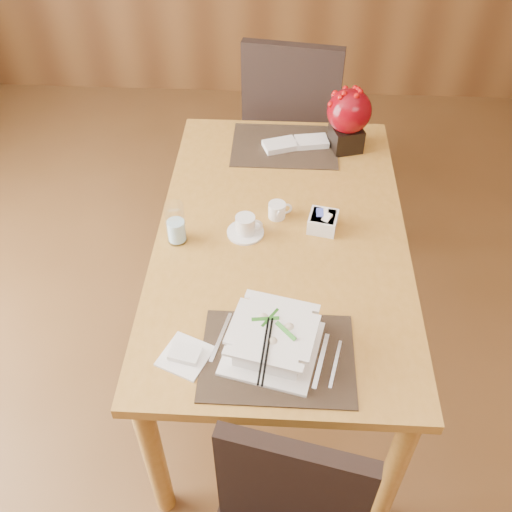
# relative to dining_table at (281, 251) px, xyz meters

# --- Properties ---
(ground) EXTENTS (6.00, 6.00, 0.00)m
(ground) POSITION_rel_dining_table_xyz_m (0.00, -0.60, -0.65)
(ground) COLOR brown
(ground) RESTS_ON ground
(dining_table) EXTENTS (0.90, 1.50, 0.75)m
(dining_table) POSITION_rel_dining_table_xyz_m (0.00, 0.00, 0.00)
(dining_table) COLOR #B37E31
(dining_table) RESTS_ON ground
(placemat_near) EXTENTS (0.45, 0.33, 0.01)m
(placemat_near) POSITION_rel_dining_table_xyz_m (0.00, -0.55, 0.10)
(placemat_near) COLOR black
(placemat_near) RESTS_ON dining_table
(placemat_far) EXTENTS (0.45, 0.33, 0.01)m
(placemat_far) POSITION_rel_dining_table_xyz_m (0.00, 0.55, 0.10)
(placemat_far) COLOR black
(placemat_far) RESTS_ON dining_table
(soup_setting) EXTENTS (0.32, 0.32, 0.11)m
(soup_setting) POSITION_rel_dining_table_xyz_m (-0.02, -0.53, 0.15)
(soup_setting) COLOR white
(soup_setting) RESTS_ON dining_table
(coffee_cup) EXTENTS (0.13, 0.13, 0.08)m
(coffee_cup) POSITION_rel_dining_table_xyz_m (-0.13, -0.01, 0.13)
(coffee_cup) COLOR white
(coffee_cup) RESTS_ON dining_table
(water_glass) EXTENTS (0.08, 0.08, 0.16)m
(water_glass) POSITION_rel_dining_table_xyz_m (-0.37, -0.06, 0.18)
(water_glass) COLOR white
(water_glass) RESTS_ON dining_table
(creamer_jug) EXTENTS (0.10, 0.10, 0.06)m
(creamer_jug) POSITION_rel_dining_table_xyz_m (-0.02, 0.09, 0.13)
(creamer_jug) COLOR white
(creamer_jug) RESTS_ON dining_table
(sugar_caddy) EXTENTS (0.12, 0.12, 0.06)m
(sugar_caddy) POSITION_rel_dining_table_xyz_m (0.15, 0.03, 0.13)
(sugar_caddy) COLOR white
(sugar_caddy) RESTS_ON dining_table
(berry_decor) EXTENTS (0.18, 0.18, 0.27)m
(berry_decor) POSITION_rel_dining_table_xyz_m (0.26, 0.55, 0.25)
(berry_decor) COLOR black
(berry_decor) RESTS_ON dining_table
(napkins_far) EXTENTS (0.29, 0.16, 0.02)m
(napkins_far) POSITION_rel_dining_table_xyz_m (0.06, 0.55, 0.12)
(napkins_far) COLOR silver
(napkins_far) RESTS_ON dining_table
(bread_plate) EXTENTS (0.18, 0.18, 0.01)m
(bread_plate) POSITION_rel_dining_table_xyz_m (-0.27, -0.56, 0.10)
(bread_plate) COLOR white
(bread_plate) RESTS_ON dining_table
(far_chair) EXTENTS (0.55, 0.56, 1.04)m
(far_chair) POSITION_rel_dining_table_xyz_m (0.04, 1.03, -0.07)
(far_chair) COLOR black
(far_chair) RESTS_ON ground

